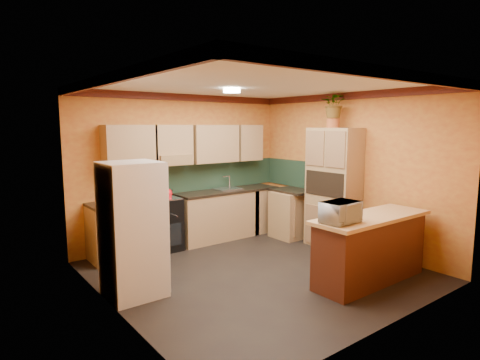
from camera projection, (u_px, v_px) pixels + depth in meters
name	position (u px, v px, depth m)	size (l,w,h in m)	color
room_shell	(246.00, 129.00, 5.86)	(4.24, 4.24, 2.72)	black
base_cabinets_back	(193.00, 220.00, 7.27)	(3.65, 0.60, 0.88)	tan
countertop_back	(192.00, 195.00, 7.20)	(3.65, 0.62, 0.04)	black
stove	(161.00, 224.00, 6.89)	(0.58, 0.58, 0.91)	black
kettle	(167.00, 193.00, 6.84)	(0.17, 0.17, 0.18)	red
sink	(227.00, 189.00, 7.67)	(0.48, 0.40, 0.03)	silver
base_cabinets_right	(294.00, 214.00, 7.75)	(0.60, 0.80, 0.88)	tan
countertop_right	(294.00, 191.00, 7.69)	(0.62, 0.80, 0.04)	black
fridge	(132.00, 230.00, 5.00)	(0.68, 0.66, 1.70)	silver
pantry	(333.00, 188.00, 6.99)	(0.48, 0.90, 2.10)	tan
fern_pot	(333.00, 123.00, 6.88)	(0.22, 0.22, 0.16)	#AC5429
fern	(334.00, 104.00, 6.83)	(0.45, 0.39, 0.50)	tan
breakfast_bar	(370.00, 250.00, 5.49)	(1.80, 0.55, 0.88)	#512212
bar_top	(372.00, 217.00, 5.43)	(1.90, 0.65, 0.05)	tan
microwave	(341.00, 212.00, 5.01)	(0.49, 0.33, 0.27)	silver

